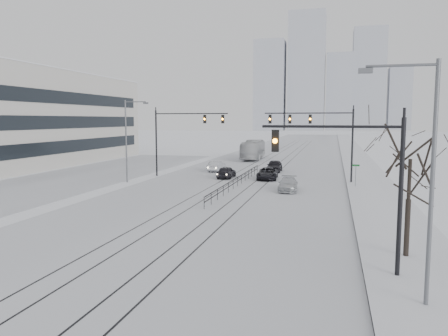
# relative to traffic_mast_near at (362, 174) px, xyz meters

# --- Properties ---
(ground) EXTENTS (500.00, 500.00, 0.00)m
(ground) POSITION_rel_traffic_mast_near_xyz_m (-10.79, -6.00, -4.56)
(ground) COLOR white
(ground) RESTS_ON ground
(road) EXTENTS (22.00, 260.00, 0.02)m
(road) POSITION_rel_traffic_mast_near_xyz_m (-10.79, 54.00, -4.55)
(road) COLOR silver
(road) RESTS_ON ground
(sidewalk_east) EXTENTS (5.00, 260.00, 0.16)m
(sidewalk_east) POSITION_rel_traffic_mast_near_xyz_m (2.71, 54.00, -4.48)
(sidewalk_east) COLOR silver
(sidewalk_east) RESTS_ON ground
(curb) EXTENTS (0.10, 260.00, 0.12)m
(curb) POSITION_rel_traffic_mast_near_xyz_m (0.26, 54.00, -4.50)
(curb) COLOR gray
(curb) RESTS_ON ground
(parking_strip) EXTENTS (14.00, 60.00, 0.03)m
(parking_strip) POSITION_rel_traffic_mast_near_xyz_m (-30.79, 29.00, -4.55)
(parking_strip) COLOR silver
(parking_strip) RESTS_ON ground
(tram_rails) EXTENTS (5.30, 180.00, 0.01)m
(tram_rails) POSITION_rel_traffic_mast_near_xyz_m (-10.79, 34.00, -4.54)
(tram_rails) COLOR black
(tram_rails) RESTS_ON ground
(skyline) EXTENTS (96.00, 48.00, 72.00)m
(skyline) POSITION_rel_traffic_mast_near_xyz_m (-5.77, 267.63, 26.08)
(skyline) COLOR #A1A5B1
(skyline) RESTS_ON ground
(traffic_mast_near) EXTENTS (6.10, 0.37, 7.00)m
(traffic_mast_near) POSITION_rel_traffic_mast_near_xyz_m (0.00, 0.00, 0.00)
(traffic_mast_near) COLOR black
(traffic_mast_near) RESTS_ON ground
(traffic_mast_ne) EXTENTS (9.60, 0.37, 8.00)m
(traffic_mast_ne) POSITION_rel_traffic_mast_near_xyz_m (-2.64, 29.00, 1.20)
(traffic_mast_ne) COLOR black
(traffic_mast_ne) RESTS_ON ground
(traffic_mast_nw) EXTENTS (9.10, 0.37, 8.00)m
(traffic_mast_nw) POSITION_rel_traffic_mast_near_xyz_m (-19.31, 30.00, 1.01)
(traffic_mast_nw) COLOR black
(traffic_mast_nw) RESTS_ON ground
(street_light_east) EXTENTS (2.73, 0.25, 9.00)m
(street_light_east) POSITION_rel_traffic_mast_near_xyz_m (1.91, -3.00, 0.65)
(street_light_east) COLOR #595B60
(street_light_east) RESTS_ON ground
(street_light_west) EXTENTS (2.73, 0.25, 9.00)m
(street_light_west) POSITION_rel_traffic_mast_near_xyz_m (-22.99, 24.00, 0.65)
(street_light_west) COLOR #595B60
(street_light_west) RESTS_ON ground
(bare_tree) EXTENTS (4.40, 4.40, 6.10)m
(bare_tree) POSITION_rel_traffic_mast_near_xyz_m (2.41, 3.00, -0.07)
(bare_tree) COLOR black
(bare_tree) RESTS_ON ground
(median_fence) EXTENTS (0.06, 24.00, 1.00)m
(median_fence) POSITION_rel_traffic_mast_near_xyz_m (-10.79, 24.00, -4.04)
(median_fence) COLOR black
(median_fence) RESTS_ON ground
(street_sign) EXTENTS (0.70, 0.06, 2.40)m
(street_sign) POSITION_rel_traffic_mast_near_xyz_m (1.01, 26.00, -2.96)
(street_sign) COLOR #595B60
(street_sign) RESTS_ON ground
(sedan_sb_inner) EXTENTS (1.69, 4.12, 1.40)m
(sedan_sb_inner) POSITION_rel_traffic_mast_near_xyz_m (-13.46, 30.02, -3.86)
(sedan_sb_inner) COLOR black
(sedan_sb_inner) RESTS_ON ground
(sedan_sb_outer) EXTENTS (1.62, 4.23, 1.38)m
(sedan_sb_outer) POSITION_rel_traffic_mast_near_xyz_m (-16.36, 36.31, -3.87)
(sedan_sb_outer) COLOR #B7BAC0
(sedan_sb_outer) RESTS_ON ground
(sedan_nb_front) EXTENTS (2.53, 4.94, 1.34)m
(sedan_nb_front) POSITION_rel_traffic_mast_near_xyz_m (-8.57, 30.07, -3.89)
(sedan_nb_front) COLOR black
(sedan_nb_front) RESTS_ON ground
(sedan_nb_right) EXTENTS (1.99, 4.47, 1.27)m
(sedan_nb_right) POSITION_rel_traffic_mast_near_xyz_m (-5.43, 22.40, -3.92)
(sedan_nb_right) COLOR #B6B9BE
(sedan_nb_right) RESTS_ON ground
(sedan_nb_far) EXTENTS (1.88, 4.56, 1.55)m
(sedan_nb_far) POSITION_rel_traffic_mast_near_xyz_m (-8.79, 37.64, -3.79)
(sedan_nb_far) COLOR black
(sedan_nb_far) RESTS_ON ground
(box_truck) EXTENTS (3.24, 11.91, 3.29)m
(box_truck) POSITION_rel_traffic_mast_near_xyz_m (-14.81, 54.91, -2.92)
(box_truck) COLOR #B2B4B6
(box_truck) RESTS_ON ground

